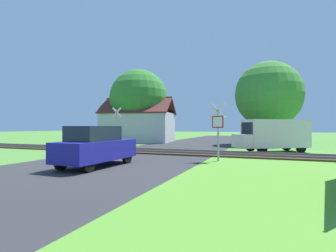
# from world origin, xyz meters

# --- Properties ---
(ground_plane) EXTENTS (160.00, 160.00, 0.00)m
(ground_plane) POSITION_xyz_m (0.00, 0.00, 0.00)
(ground_plane) COLOR #4C8433
(road_asphalt) EXTENTS (8.24, 80.00, 0.01)m
(road_asphalt) POSITION_xyz_m (0.00, 2.00, 0.00)
(road_asphalt) COLOR #2D2D30
(road_asphalt) RESTS_ON ground
(grass_verge) EXTENTS (6.00, 20.00, 0.01)m
(grass_verge) POSITION_xyz_m (7.12, -2.00, 0.00)
(grass_verge) COLOR #54912D
(grass_verge) RESTS_ON ground
(rail_track) EXTENTS (60.00, 2.60, 0.22)m
(rail_track) POSITION_xyz_m (0.00, 7.07, 0.06)
(rail_track) COLOR #422D1E
(rail_track) RESTS_ON ground
(stop_sign_near) EXTENTS (0.87, 0.22, 2.98)m
(stop_sign_near) POSITION_xyz_m (4.76, 4.10, 1.75)
(stop_sign_near) COLOR #9E9EA5
(stop_sign_near) RESTS_ON ground
(crossing_sign_far) EXTENTS (0.88, 0.14, 3.41)m
(crossing_sign_far) POSITION_xyz_m (-4.85, 9.84, 1.97)
(crossing_sign_far) COLOR #9E9EA5
(crossing_sign_far) RESTS_ON ground
(house) EXTENTS (8.79, 7.17, 5.19)m
(house) POSITION_xyz_m (-7.04, 18.05, 1.82)
(house) COLOR #B7B7BC
(house) RESTS_ON ground
(tree_left) EXTENTS (6.82, 6.82, 8.48)m
(tree_left) POSITION_xyz_m (-7.19, 18.33, 5.06)
(tree_left) COLOR #513823
(tree_left) RESTS_ON ground
(tree_right) EXTENTS (6.44, 6.44, 8.10)m
(tree_right) POSITION_xyz_m (7.11, 18.16, 4.87)
(tree_right) COLOR #513823
(tree_right) RESTS_ON ground
(mail_truck) EXTENTS (5.14, 4.16, 2.24)m
(mail_truck) POSITION_xyz_m (7.39, 10.28, 1.24)
(mail_truck) COLOR silver
(mail_truck) RESTS_ON ground
(parked_car) EXTENTS (1.78, 4.06, 1.78)m
(parked_car) POSITION_xyz_m (0.09, 0.41, 0.89)
(parked_car) COLOR navy
(parked_car) RESTS_ON ground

